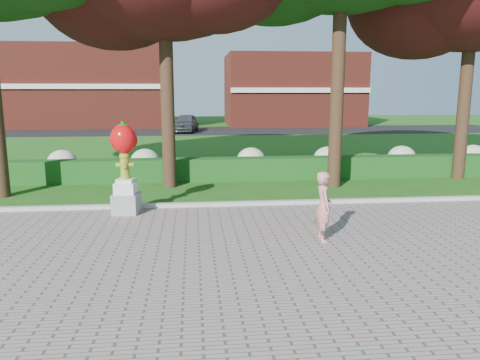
{
  "coord_description": "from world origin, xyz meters",
  "views": [
    {
      "loc": [
        -1.19,
        -9.57,
        3.19
      ],
      "look_at": [
        -0.13,
        1.0,
        1.15
      ],
      "focal_mm": 35.0,
      "sensor_mm": 36.0,
      "label": 1
    }
  ],
  "objects": [
    {
      "name": "parked_car",
      "position": [
        -1.74,
        26.94,
        0.72
      ],
      "size": [
        2.17,
        4.26,
        1.39
      ],
      "primitive_type": "imported",
      "rotation": [
        0.0,
        0.0,
        -0.13
      ],
      "color": "#3E4146",
      "rests_on": "street"
    },
    {
      "name": "hydrangea_row",
      "position": [
        0.57,
        8.0,
        0.55
      ],
      "size": [
        20.1,
        1.1,
        0.99
      ],
      "color": "beige",
      "rests_on": "ground"
    },
    {
      "name": "street",
      "position": [
        0.0,
        28.0,
        0.01
      ],
      "size": [
        50.0,
        8.0,
        0.02
      ],
      "primitive_type": "cube",
      "color": "black",
      "rests_on": "ground"
    },
    {
      "name": "hydrant_sculpture",
      "position": [
        -2.95,
        2.5,
        1.3
      ],
      "size": [
        0.73,
        0.73,
        2.38
      ],
      "rotation": [
        0.0,
        0.0,
        -0.14
      ],
      "color": "gray",
      "rests_on": "walkway"
    },
    {
      "name": "woman",
      "position": [
        1.51,
        -0.25,
        0.79
      ],
      "size": [
        0.37,
        0.55,
        1.49
      ],
      "primitive_type": "imported",
      "rotation": [
        0.0,
        0.0,
        1.55
      ],
      "color": "tan",
      "rests_on": "walkway"
    },
    {
      "name": "lawn_hedge",
      "position": [
        0.0,
        7.0,
        0.4
      ],
      "size": [
        24.0,
        0.7,
        0.8
      ],
      "primitive_type": "cube",
      "color": "#134513",
      "rests_on": "ground"
    },
    {
      "name": "building_right",
      "position": [
        8.0,
        34.0,
        3.2
      ],
      "size": [
        12.0,
        8.0,
        6.4
      ],
      "primitive_type": "cube",
      "color": "maroon",
      "rests_on": "ground"
    },
    {
      "name": "curb",
      "position": [
        0.0,
        3.0,
        0.07
      ],
      "size": [
        40.0,
        0.18,
        0.15
      ],
      "primitive_type": "cube",
      "color": "#ADADA5",
      "rests_on": "ground"
    },
    {
      "name": "walkway",
      "position": [
        0.0,
        -4.0,
        0.02
      ],
      "size": [
        40.0,
        14.0,
        0.04
      ],
      "primitive_type": "cube",
      "color": "gray",
      "rests_on": "ground"
    },
    {
      "name": "building_left",
      "position": [
        -10.0,
        34.0,
        3.5
      ],
      "size": [
        14.0,
        8.0,
        7.0
      ],
      "primitive_type": "cube",
      "color": "maroon",
      "rests_on": "ground"
    },
    {
      "name": "ground",
      "position": [
        0.0,
        0.0,
        0.0
      ],
      "size": [
        100.0,
        100.0,
        0.0
      ],
      "primitive_type": "plane",
      "color": "#225916",
      "rests_on": "ground"
    }
  ]
}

